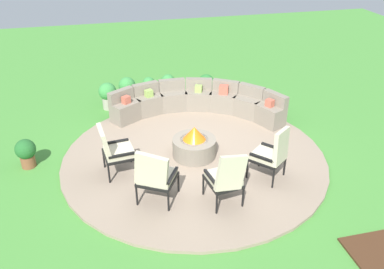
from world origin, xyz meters
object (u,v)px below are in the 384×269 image
(curved_stone_bench, at_px, (198,103))
(lounge_chair_front_right, at_px, (155,175))
(potted_plant_2, at_px, (149,86))
(potted_plant_3, at_px, (168,84))
(lounge_chair_back_left, at_px, (226,177))
(potted_plant_4, at_px, (26,152))
(potted_plant_0, at_px, (127,88))
(potted_plant_1, at_px, (108,94))
(potted_plant_5, at_px, (206,84))
(fire_pit, at_px, (194,145))
(lounge_chair_front_left, at_px, (114,149))
(lounge_chair_back_right, at_px, (272,153))

(curved_stone_bench, relative_size, lounge_chair_front_right, 3.69)
(potted_plant_2, relative_size, potted_plant_3, 0.88)
(lounge_chair_back_left, height_order, potted_plant_2, lounge_chair_back_left)
(potted_plant_2, bearing_deg, curved_stone_bench, -56.76)
(lounge_chair_back_left, relative_size, potted_plant_3, 1.74)
(potted_plant_4, bearing_deg, potted_plant_0, 51.25)
(potted_plant_1, distance_m, potted_plant_5, 2.65)
(potted_plant_2, bearing_deg, potted_plant_1, -154.04)
(fire_pit, xyz_separation_m, potted_plant_4, (-3.33, 0.47, 0.02))
(lounge_chair_front_left, height_order, lounge_chair_back_left, lounge_chair_back_left)
(lounge_chair_back_left, bearing_deg, potted_plant_0, 95.01)
(potted_plant_1, relative_size, potted_plant_4, 1.16)
(potted_plant_0, height_order, potted_plant_2, potted_plant_0)
(fire_pit, xyz_separation_m, potted_plant_3, (0.06, 3.27, 0.04))
(lounge_chair_front_right, bearing_deg, potted_plant_2, 112.77)
(lounge_chair_front_left, relative_size, potted_plant_3, 1.62)
(curved_stone_bench, bearing_deg, potted_plant_0, 138.14)
(lounge_chair_front_left, xyz_separation_m, lounge_chair_back_left, (1.77, -1.38, 0.01))
(lounge_chair_front_left, distance_m, lounge_chair_back_right, 2.95)
(fire_pit, height_order, potted_plant_2, fire_pit)
(fire_pit, bearing_deg, lounge_chair_front_left, -170.83)
(lounge_chair_back_left, height_order, potted_plant_5, lounge_chair_back_left)
(lounge_chair_front_right, bearing_deg, fire_pit, 81.96)
(potted_plant_4, bearing_deg, lounge_chair_front_left, -23.19)
(lounge_chair_front_right, distance_m, potted_plant_3, 4.71)
(curved_stone_bench, xyz_separation_m, potted_plant_1, (-2.14, 0.98, 0.03))
(lounge_chair_back_right, xyz_separation_m, potted_plant_1, (-2.80, 3.96, -0.21))
(curved_stone_bench, bearing_deg, lounge_chair_front_right, -116.09)
(lounge_chair_back_left, bearing_deg, lounge_chair_front_right, 155.20)
(potted_plant_3, bearing_deg, potted_plant_4, -140.39)
(lounge_chair_front_left, height_order, potted_plant_0, lounge_chair_front_left)
(potted_plant_0, height_order, potted_plant_1, potted_plant_1)
(lounge_chair_back_left, height_order, potted_plant_3, lounge_chair_back_left)
(potted_plant_5, bearing_deg, potted_plant_1, -177.39)
(potted_plant_0, relative_size, potted_plant_3, 1.01)
(potted_plant_3, bearing_deg, fire_pit, -91.04)
(fire_pit, height_order, potted_plant_3, fire_pit)
(curved_stone_bench, height_order, potted_plant_5, curved_stone_bench)
(lounge_chair_back_right, relative_size, potted_plant_2, 1.99)
(potted_plant_3, bearing_deg, potted_plant_0, 178.43)
(lounge_chair_front_left, bearing_deg, potted_plant_3, 147.41)
(potted_plant_4, relative_size, potted_plant_5, 0.93)
(fire_pit, xyz_separation_m, potted_plant_5, (1.06, 2.97, 0.05))
(fire_pit, height_order, lounge_chair_back_right, lounge_chair_back_right)
(lounge_chair_front_right, height_order, potted_plant_3, lounge_chair_front_right)
(potted_plant_1, bearing_deg, potted_plant_4, -126.14)
(lounge_chair_front_left, height_order, potted_plant_3, lounge_chair_front_left)
(potted_plant_5, bearing_deg, potted_plant_4, -150.34)
(lounge_chair_back_right, bearing_deg, lounge_chair_back_left, 165.44)
(lounge_chair_front_right, height_order, potted_plant_0, lounge_chair_front_right)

